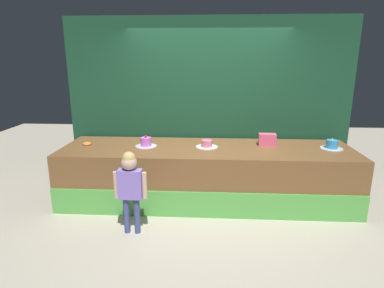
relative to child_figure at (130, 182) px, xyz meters
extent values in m
plane|color=#BCB29E|center=(0.88, 0.43, -0.66)|extent=(12.00, 12.00, 0.00)
cube|color=brown|center=(0.88, 1.01, -0.26)|extent=(4.18, 1.14, 0.81)
cube|color=#59B24C|center=(0.88, 0.42, -0.48)|extent=(4.18, 0.02, 0.37)
cube|color=#19472D|center=(0.88, 1.68, 0.68)|extent=(4.47, 0.08, 2.68)
cylinder|color=#3F4C8C|center=(-0.06, 0.00, -0.44)|extent=(0.07, 0.07, 0.45)
cylinder|color=#3F4C8C|center=(0.06, 0.00, -0.44)|extent=(0.07, 0.07, 0.45)
cube|color=#8C72D8|center=(0.00, 0.00, -0.03)|extent=(0.28, 0.13, 0.35)
cylinder|color=beige|center=(-0.17, 0.00, -0.04)|extent=(0.06, 0.06, 0.32)
cylinder|color=beige|center=(0.17, 0.00, -0.04)|extent=(0.06, 0.06, 0.32)
sphere|color=beige|center=(0.00, 0.00, 0.24)|extent=(0.18, 0.18, 0.18)
sphere|color=tan|center=(0.00, 0.00, 0.29)|extent=(0.15, 0.15, 0.15)
cube|color=#F15A83|center=(1.77, 1.18, 0.24)|extent=(0.25, 0.15, 0.17)
torus|color=orange|center=(-0.89, 1.04, 0.17)|extent=(0.13, 0.13, 0.04)
cylinder|color=silver|center=(-0.01, 1.01, 0.15)|extent=(0.31, 0.31, 0.01)
cylinder|color=#CC66D8|center=(-0.01, 1.01, 0.22)|extent=(0.16, 0.16, 0.12)
sphere|color=red|center=(-0.01, 1.01, 0.30)|extent=(0.04, 0.04, 0.04)
cylinder|color=white|center=(0.88, 1.03, 0.15)|extent=(0.32, 0.32, 0.01)
cylinder|color=pink|center=(0.88, 1.03, 0.21)|extent=(0.16, 0.16, 0.09)
cylinder|color=silver|center=(2.66, 1.05, 0.15)|extent=(0.31, 0.31, 0.01)
cylinder|color=#3399D8|center=(2.66, 1.05, 0.22)|extent=(0.16, 0.16, 0.12)
cone|color=#F2E566|center=(2.66, 1.05, 0.30)|extent=(0.02, 0.02, 0.04)
camera|label=1|loc=(0.93, -3.49, 1.40)|focal=30.21mm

